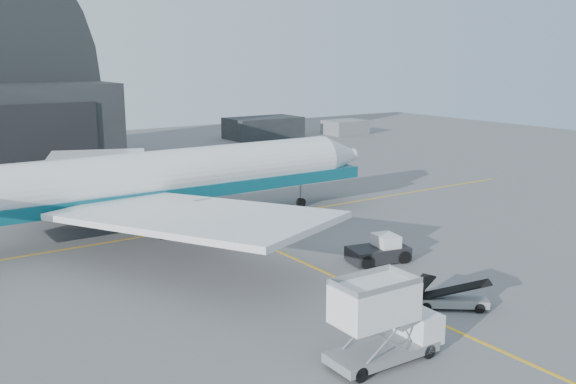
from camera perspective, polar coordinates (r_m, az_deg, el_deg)
ground at (r=45.08m, az=5.98°, el=-8.29°), size 200.00×200.00×0.00m
taxi_lines at (r=54.81m, az=-2.64°, el=-4.51°), size 80.00×42.12×0.02m
distant_bldg_a at (r=123.98m, az=-2.20°, el=4.81°), size 14.00×8.00×4.00m
distant_bldg_b at (r=130.67m, az=5.09°, el=5.15°), size 8.00×6.00×2.80m
airliner at (r=58.74m, az=-11.90°, el=1.09°), size 47.95×46.50×16.83m
catering_truck at (r=33.93m, az=8.35°, el=-11.33°), size 6.46×2.60×4.41m
pushback_tug at (r=50.25m, az=8.14°, el=-5.23°), size 5.01×3.52×2.12m
belt_loader_a at (r=41.46m, az=10.99°, el=-9.54°), size 4.50×2.57×1.69m
belt_loader_b at (r=42.21m, az=14.20°, el=-9.23°), size 4.53×3.97×1.84m
traffic_cone at (r=45.13m, az=10.55°, el=-8.05°), size 0.40×0.40×0.58m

